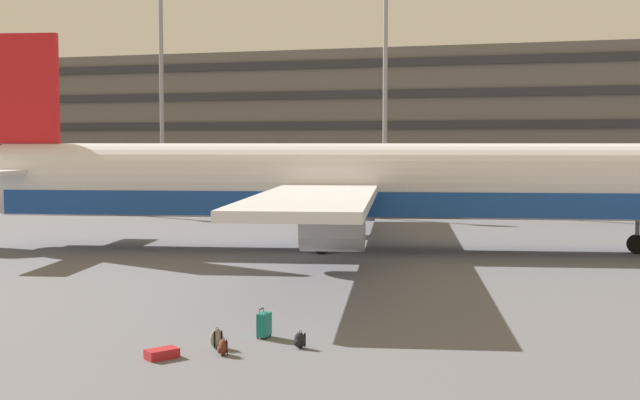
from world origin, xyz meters
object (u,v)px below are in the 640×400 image
Objects in this scene: backpack_orange at (300,341)px; backpack_small at (217,339)px; airliner at (346,185)px; suitcase_laid_flat at (264,324)px; backpack_black at (222,348)px; suitcase_navy at (162,354)px.

backpack_small reaches higher than backpack_orange.
suitcase_laid_flat is at bearing -82.80° from airliner.
suitcase_navy is at bearing -152.47° from backpack_black.
backpack_black is 0.81× the size of backpack_small.
suitcase_laid_flat is 1.61m from backpack_small.
backpack_small is (-2.05, -0.57, 0.04)m from backpack_orange.
suitcase_navy is 1.59× the size of backpack_small.
backpack_black is at bearing -100.53° from suitcase_laid_flat.
airliner reaches higher than backpack_orange.
suitcase_navy is (0.61, -20.85, -3.08)m from airliner.
backpack_orange is at bearing 15.40° from backpack_small.
backpack_orange is 0.84× the size of backpack_small.
airliner is at bearing 91.68° from suitcase_navy.
backpack_small is (-0.42, 0.62, 0.05)m from backpack_black.
suitcase_laid_flat reaches higher than backpack_small.
suitcase_navy is at bearing -147.55° from backpack_orange.
backpack_small reaches higher than backpack_black.
airliner is 19.83m from backpack_small.
backpack_orange is (1.26, -0.82, -0.16)m from suitcase_laid_flat.
suitcase_laid_flat is 3.19m from suitcase_navy.
airliner is 20.48m from backpack_black.
backpack_orange reaches higher than backpack_black.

